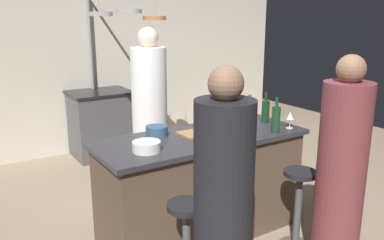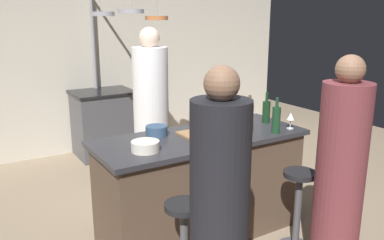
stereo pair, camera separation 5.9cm
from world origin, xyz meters
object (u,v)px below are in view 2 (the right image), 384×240
Objects in this scene: mixing_bowl_ceramic at (145,146)px; bar_stool_right at (298,207)px; wine_bottle_amber at (249,118)px; mixing_bowl_blue at (157,131)px; wine_glass_near_right_guest at (237,112)px; pepper_mill at (207,114)px; chef at (151,118)px; wine_bottle_green at (276,119)px; wine_bottle_red at (266,111)px; wine_glass_near_left_guest at (243,115)px; guest_right at (340,178)px; wine_glass_by_chef at (291,117)px; guest_left at (219,216)px; stove_range at (104,123)px; wine_bottle_rose at (200,127)px; cutting_board at (198,133)px.

bar_stool_right is at bearing -24.55° from mixing_bowl_ceramic.
wine_bottle_amber is 0.79m from mixing_bowl_blue.
wine_bottle_amber is 1.79× the size of mixing_bowl_blue.
wine_glass_near_right_guest is (0.10, 0.29, -0.02)m from wine_bottle_amber.
pepper_mill is at bearing 25.26° from mixing_bowl_ceramic.
bar_stool_right is at bearing -71.15° from pepper_mill.
wine_bottle_amber is at bearing -67.03° from pepper_mill.
mixing_bowl_ceramic is (-0.62, -1.19, 0.12)m from chef.
pepper_mill is 0.88m from mixing_bowl_ceramic.
bar_stool_right is at bearing -98.76° from wine_bottle_green.
wine_bottle_red is 1.96× the size of wine_glass_near_left_guest.
guest_right is 11.12× the size of wine_glass_near_left_guest.
guest_left is at bearing -149.67° from wine_glass_by_chef.
mixing_bowl_blue is (-0.55, -0.06, -0.06)m from pepper_mill.
wine_bottle_amber is 0.31m from wine_glass_near_right_guest.
mixing_bowl_ceramic is (-1.06, -0.28, -0.07)m from wine_glass_near_right_guest.
wine_glass_near_left_guest is (0.25, -0.21, 0.00)m from pepper_mill.
stove_range is 2.87× the size of wine_bottle_rose.
guest_left is at bearing -98.49° from stove_range.
bar_stool_right is 0.92m from wine_glass_near_left_guest.
chef is 1.02m from cutting_board.
wine_glass_near_left_guest reaches higher than bar_stool_right.
wine_glass_near_right_guest reaches higher than stove_range.
wine_glass_near_right_guest is at bearing 48.71° from guest_left.
wine_bottle_amber is (0.91, 0.85, 0.28)m from guest_left.
wine_bottle_red is at bearing 99.53° from wine_glass_by_chef.
guest_right reaches higher than wine_glass_near_right_guest.
wine_bottle_rose is at bearing 64.33° from guest_left.
stove_range is at bearing 106.28° from wine_glass_by_chef.
guest_left is at bearing -120.77° from pepper_mill.
wine_glass_near_right_guest is at bearing 153.42° from wine_bottle_red.
guest_left is 4.99× the size of wine_bottle_amber.
wine_glass_by_chef is 0.80× the size of mixing_bowl_blue.
guest_left is (-1.04, -0.37, 0.38)m from bar_stool_right.
wine_bottle_amber is (0.17, -0.39, 0.02)m from pepper_mill.
bar_stool_right is at bearing -107.81° from wine_bottle_red.
wine_glass_near_right_guest is at bearing 126.43° from wine_glass_by_chef.
cutting_board is at bearing 179.78° from wine_glass_near_left_guest.
wine_bottle_rose reaches higher than mixing_bowl_ceramic.
cutting_board is 0.45m from wine_bottle_amber.
cutting_board is at bearing 154.43° from wine_bottle_amber.
wine_glass_near_right_guest is 0.48m from wine_glass_by_chef.
wine_bottle_rose reaches higher than pepper_mill.
guest_left reaches higher than wine_bottle_red.
cutting_board is at bearing 117.03° from guest_right.
wine_bottle_rose is at bearing -161.95° from wine_glass_near_left_guest.
wine_glass_near_left_guest reaches higher than mixing_bowl_ceramic.
mixing_bowl_ceramic is at bearing 141.83° from guest_right.
wine_bottle_amber is (0.34, -1.20, 0.21)m from chef.
guest_right is 1.41m from mixing_bowl_ceramic.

